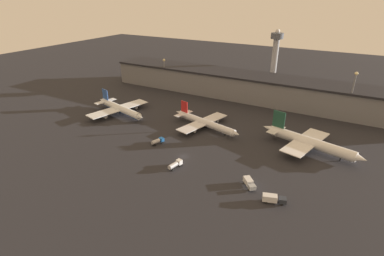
{
  "coord_description": "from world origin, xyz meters",
  "views": [
    {
      "loc": [
        58.72,
        -96.92,
        65.68
      ],
      "look_at": [
        -4.92,
        16.38,
        6.0
      ],
      "focal_mm": 28.0,
      "sensor_mm": 36.0,
      "label": 1
    }
  ],
  "objects_px": {
    "airplane_2": "(309,142)",
    "airplane_1": "(205,123)",
    "service_vehicle_1": "(175,164)",
    "service_vehicle_3": "(249,183)",
    "service_vehicle_0": "(158,141)",
    "service_vehicle_2": "(273,199)",
    "control_tower": "(275,53)",
    "airplane_0": "(120,109)"
  },
  "relations": [
    {
      "from": "airplane_2",
      "to": "airplane_1",
      "type": "bearing_deg",
      "value": -163.96
    },
    {
      "from": "service_vehicle_1",
      "to": "service_vehicle_3",
      "type": "bearing_deg",
      "value": -73.72
    },
    {
      "from": "airplane_1",
      "to": "airplane_2",
      "type": "relative_size",
      "value": 0.92
    },
    {
      "from": "service_vehicle_0",
      "to": "service_vehicle_3",
      "type": "height_order",
      "value": "service_vehicle_3"
    },
    {
      "from": "service_vehicle_2",
      "to": "airplane_1",
      "type": "bearing_deg",
      "value": 120.4
    },
    {
      "from": "service_vehicle_2",
      "to": "control_tower",
      "type": "bearing_deg",
      "value": 88.12
    },
    {
      "from": "service_vehicle_2",
      "to": "service_vehicle_3",
      "type": "height_order",
      "value": "service_vehicle_2"
    },
    {
      "from": "airplane_2",
      "to": "control_tower",
      "type": "distance_m",
      "value": 105.74
    },
    {
      "from": "service_vehicle_1",
      "to": "service_vehicle_2",
      "type": "relative_size",
      "value": 0.85
    },
    {
      "from": "service_vehicle_0",
      "to": "service_vehicle_2",
      "type": "xyz_separation_m",
      "value": [
        59.17,
        -16.11,
        0.18
      ]
    },
    {
      "from": "service_vehicle_2",
      "to": "service_vehicle_3",
      "type": "xyz_separation_m",
      "value": [
        -10.23,
        4.92,
        -0.07
      ]
    },
    {
      "from": "control_tower",
      "to": "service_vehicle_1",
      "type": "bearing_deg",
      "value": -90.52
    },
    {
      "from": "airplane_2",
      "to": "service_vehicle_2",
      "type": "distance_m",
      "value": 44.91
    },
    {
      "from": "airplane_1",
      "to": "service_vehicle_2",
      "type": "xyz_separation_m",
      "value": [
        48.24,
        -43.23,
        -1.31
      ]
    },
    {
      "from": "airplane_1",
      "to": "service_vehicle_1",
      "type": "xyz_separation_m",
      "value": [
        7.47,
        -40.84,
        -1.4
      ]
    },
    {
      "from": "service_vehicle_1",
      "to": "control_tower",
      "type": "relative_size",
      "value": 0.17
    },
    {
      "from": "service_vehicle_1",
      "to": "control_tower",
      "type": "xyz_separation_m",
      "value": [
        1.25,
        136.76,
        22.36
      ]
    },
    {
      "from": "service_vehicle_0",
      "to": "service_vehicle_2",
      "type": "bearing_deg",
      "value": -86.94
    },
    {
      "from": "service_vehicle_0",
      "to": "service_vehicle_3",
      "type": "xyz_separation_m",
      "value": [
        48.94,
        -11.19,
        0.11
      ]
    },
    {
      "from": "airplane_2",
      "to": "control_tower",
      "type": "bearing_deg",
      "value": 128.95
    },
    {
      "from": "airplane_1",
      "to": "service_vehicle_2",
      "type": "distance_m",
      "value": 64.78
    },
    {
      "from": "airplane_1",
      "to": "service_vehicle_1",
      "type": "height_order",
      "value": "airplane_1"
    },
    {
      "from": "airplane_1",
      "to": "control_tower",
      "type": "bearing_deg",
      "value": 99.2
    },
    {
      "from": "service_vehicle_1",
      "to": "service_vehicle_3",
      "type": "relative_size",
      "value": 1.05
    },
    {
      "from": "airplane_0",
      "to": "service_vehicle_1",
      "type": "height_order",
      "value": "airplane_0"
    },
    {
      "from": "airplane_0",
      "to": "airplane_1",
      "type": "xyz_separation_m",
      "value": [
        51.94,
        7.07,
        -0.45
      ]
    },
    {
      "from": "airplane_2",
      "to": "control_tower",
      "type": "height_order",
      "value": "control_tower"
    },
    {
      "from": "airplane_1",
      "to": "service_vehicle_3",
      "type": "relative_size",
      "value": 6.45
    },
    {
      "from": "airplane_1",
      "to": "service_vehicle_0",
      "type": "bearing_deg",
      "value": -97.56
    },
    {
      "from": "service_vehicle_0",
      "to": "service_vehicle_3",
      "type": "bearing_deg",
      "value": -84.59
    },
    {
      "from": "service_vehicle_2",
      "to": "service_vehicle_1",
      "type": "bearing_deg",
      "value": 158.91
    },
    {
      "from": "airplane_2",
      "to": "service_vehicle_0",
      "type": "height_order",
      "value": "airplane_2"
    },
    {
      "from": "airplane_2",
      "to": "service_vehicle_3",
      "type": "relative_size",
      "value": 7.03
    },
    {
      "from": "control_tower",
      "to": "service_vehicle_2",
      "type": "bearing_deg",
      "value": -74.15
    },
    {
      "from": "airplane_0",
      "to": "service_vehicle_2",
      "type": "bearing_deg",
      "value": -5.45
    },
    {
      "from": "service_vehicle_0",
      "to": "service_vehicle_1",
      "type": "height_order",
      "value": "service_vehicle_1"
    },
    {
      "from": "service_vehicle_2",
      "to": "service_vehicle_3",
      "type": "distance_m",
      "value": 11.35
    },
    {
      "from": "airplane_1",
      "to": "service_vehicle_0",
      "type": "xyz_separation_m",
      "value": [
        -10.94,
        -27.12,
        -1.48
      ]
    },
    {
      "from": "service_vehicle_0",
      "to": "service_vehicle_2",
      "type": "relative_size",
      "value": 0.81
    },
    {
      "from": "airplane_1",
      "to": "control_tower",
      "type": "height_order",
      "value": "control_tower"
    },
    {
      "from": "airplane_1",
      "to": "service_vehicle_1",
      "type": "distance_m",
      "value": 41.54
    },
    {
      "from": "service_vehicle_3",
      "to": "control_tower",
      "type": "xyz_separation_m",
      "value": [
        -29.28,
        134.22,
        22.34
      ]
    }
  ]
}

